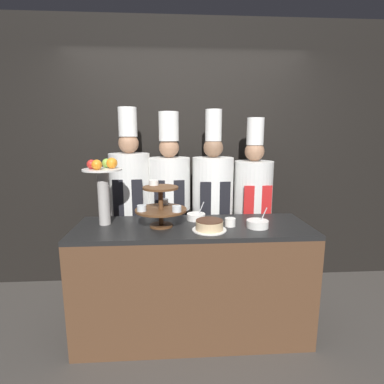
% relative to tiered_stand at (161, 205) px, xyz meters
% --- Properties ---
extents(ground_plane, '(14.00, 14.00, 0.00)m').
position_rel_tiered_stand_xyz_m(ground_plane, '(0.25, -0.31, -1.10)').
color(ground_plane, '#47423D').
extents(wall_back, '(10.00, 0.06, 2.80)m').
position_rel_tiered_stand_xyz_m(wall_back, '(0.25, 1.01, 0.30)').
color(wall_back, black).
rests_on(wall_back, ground_plane).
extents(buffet_counter, '(1.84, 0.63, 0.93)m').
position_rel_tiered_stand_xyz_m(buffet_counter, '(0.25, 0.00, -0.64)').
color(buffet_counter, brown).
rests_on(buffet_counter, ground_plane).
extents(tiered_stand, '(0.40, 0.40, 0.36)m').
position_rel_tiered_stand_xyz_m(tiered_stand, '(0.00, 0.00, 0.00)').
color(tiered_stand, brown).
rests_on(tiered_stand, buffet_counter).
extents(fruit_pedestal, '(0.30, 0.30, 0.53)m').
position_rel_tiered_stand_xyz_m(fruit_pedestal, '(-0.44, 0.08, 0.16)').
color(fruit_pedestal, '#B2ADA8').
rests_on(fruit_pedestal, buffet_counter).
extents(cake_round, '(0.26, 0.26, 0.08)m').
position_rel_tiered_stand_xyz_m(cake_round, '(0.36, -0.13, -0.13)').
color(cake_round, white).
rests_on(cake_round, buffet_counter).
extents(cup_white, '(0.08, 0.08, 0.06)m').
position_rel_tiered_stand_xyz_m(cup_white, '(0.54, -0.03, -0.14)').
color(cup_white, white).
rests_on(cup_white, buffet_counter).
extents(serving_bowl_near, '(0.17, 0.17, 0.16)m').
position_rel_tiered_stand_xyz_m(serving_bowl_near, '(0.74, -0.08, -0.14)').
color(serving_bowl_near, white).
rests_on(serving_bowl_near, buffet_counter).
extents(serving_bowl_far, '(0.15, 0.15, 0.15)m').
position_rel_tiered_stand_xyz_m(serving_bowl_far, '(0.29, 0.16, -0.14)').
color(serving_bowl_far, white).
rests_on(serving_bowl_far, buffet_counter).
extents(chef_left, '(0.39, 0.39, 1.88)m').
position_rel_tiered_stand_xyz_m(chef_left, '(-0.32, 0.63, -0.09)').
color(chef_left, black).
rests_on(chef_left, ground_plane).
extents(chef_center_left, '(0.40, 0.40, 1.84)m').
position_rel_tiered_stand_xyz_m(chef_center_left, '(0.06, 0.63, -0.11)').
color(chef_center_left, black).
rests_on(chef_center_left, ground_plane).
extents(chef_center_right, '(0.40, 0.40, 1.87)m').
position_rel_tiered_stand_xyz_m(chef_center_right, '(0.49, 0.63, -0.12)').
color(chef_center_right, black).
rests_on(chef_center_right, ground_plane).
extents(chef_right, '(0.38, 0.38, 1.79)m').
position_rel_tiered_stand_xyz_m(chef_right, '(0.89, 0.63, -0.15)').
color(chef_right, '#38332D').
rests_on(chef_right, ground_plane).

